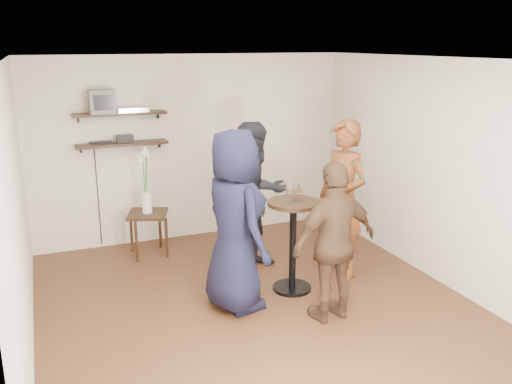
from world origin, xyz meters
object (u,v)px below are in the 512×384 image
drinks_table (293,233)px  person_brown (335,242)px  side_table (148,220)px  person_plaid (342,199)px  person_navy (235,221)px  crt_monitor (102,101)px  person_dark (256,197)px  dvd_deck (132,110)px  radio (125,139)px

drinks_table → person_brown: person_brown is taller
side_table → person_plaid: person_plaid is taller
person_navy → person_brown: bearing=-136.6°
side_table → person_navy: (0.57, -1.81, 0.47)m
person_plaid → drinks_table: bearing=-90.0°
crt_monitor → person_dark: (1.59, -1.34, -1.09)m
crt_monitor → dvd_deck: 0.40m
dvd_deck → side_table: (0.05, -0.41, -1.41)m
person_dark → crt_monitor: bearing=128.1°
dvd_deck → side_table: dvd_deck is taller
side_table → person_navy: 1.96m
side_table → person_dark: size_ratio=0.34×
crt_monitor → person_navy: 2.66m
side_table → person_navy: person_navy is taller
radio → person_brown: (1.59, -2.83, -0.69)m
crt_monitor → radio: 0.56m
person_plaid → person_brown: (-0.64, -0.93, -0.13)m
radio → person_brown: person_brown is taller
side_table → person_dark: person_dark is taller
side_table → person_plaid: bearing=-36.0°
person_plaid → person_dark: bearing=-136.1°
person_dark → person_brown: size_ratio=1.12×
person_dark → person_navy: bearing=-135.5°
radio → drinks_table: (1.49, -2.08, -0.84)m
dvd_deck → person_dark: (1.21, -1.34, -0.97)m
side_table → person_dark: (1.16, -0.93, 0.43)m
dvd_deck → person_plaid: 2.98m
radio → side_table: (0.17, -0.41, -1.03)m
person_brown → drinks_table: bearing=-90.0°
radio → person_plaid: person_plaid is taller
radio → person_navy: (0.74, -2.22, -0.55)m
person_navy → person_brown: (0.84, -0.61, -0.14)m
dvd_deck → person_brown: (1.46, -2.83, -1.07)m
side_table → drinks_table: bearing=-51.7°
side_table → dvd_deck: bearing=96.7°
crt_monitor → person_plaid: bearing=-37.4°
radio → person_navy: bearing=-71.5°
radio → person_dark: 1.98m
crt_monitor → person_brown: 3.58m
person_brown → side_table: bearing=-67.2°
drinks_table → person_dark: bearing=101.8°
person_navy → person_brown: 1.05m
crt_monitor → person_dark: size_ratio=0.17×
person_brown → person_dark: bearing=-87.9°
radio → drinks_table: 2.69m
radio → drinks_table: size_ratio=0.21×
drinks_table → person_dark: person_dark is taller
crt_monitor → drinks_table: crt_monitor is taller
person_dark → person_navy: 1.06m
dvd_deck → drinks_table: bearing=-56.7°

